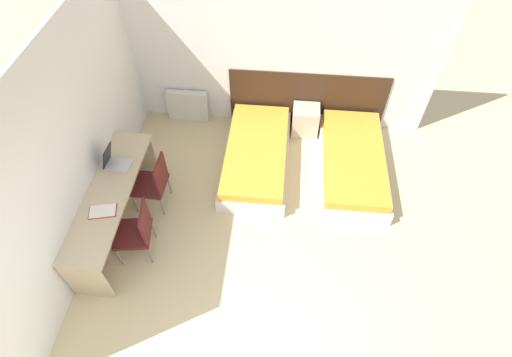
{
  "coord_description": "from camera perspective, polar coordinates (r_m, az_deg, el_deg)",
  "views": [
    {
      "loc": [
        0.34,
        -1.26,
        4.8
      ],
      "look_at": [
        0.0,
        2.25,
        0.55
      ],
      "focal_mm": 28.0,
      "sensor_mm": 36.0,
      "label": 1
    }
  ],
  "objects": [
    {
      "name": "headboard_panel",
      "position": [
        6.86,
        7.31,
        11.13
      ],
      "size": [
        2.6,
        0.03,
        1.02
      ],
      "color": "#382316",
      "rests_on": "ground_plane"
    },
    {
      "name": "wall_back",
      "position": [
        6.4,
        1.67,
        17.64
      ],
      "size": [
        5.3,
        0.05,
        2.7
      ],
      "color": "white",
      "rests_on": "ground_plane"
    },
    {
      "name": "desk",
      "position": [
        5.61,
        -19.95,
        -2.72
      ],
      "size": [
        0.57,
        2.2,
        0.73
      ],
      "color": "#C6B28E",
      "rests_on": "ground_plane"
    },
    {
      "name": "open_notebook",
      "position": [
        5.31,
        -21.06,
        -4.37
      ],
      "size": [
        0.37,
        0.28,
        0.02
      ],
      "rotation": [
        0.0,
        0.0,
        0.23
      ],
      "color": "#B21E1E",
      "rests_on": "desk"
    },
    {
      "name": "chair_near_laptop",
      "position": [
        5.74,
        -14.44,
        -0.45
      ],
      "size": [
        0.47,
        0.47,
        0.92
      ],
      "rotation": [
        0.0,
        0.0,
        -0.03
      ],
      "color": "#511919",
      "rests_on": "ground_plane"
    },
    {
      "name": "chair_near_notebook",
      "position": [
        5.31,
        -16.63,
        -7.11
      ],
      "size": [
        0.52,
        0.52,
        0.92
      ],
      "rotation": [
        0.0,
        0.0,
        0.15
      ],
      "color": "#511919",
      "rests_on": "ground_plane"
    },
    {
      "name": "laptop",
      "position": [
        5.72,
        -19.56,
        2.3
      ],
      "size": [
        0.35,
        0.26,
        0.33
      ],
      "rotation": [
        0.0,
        0.0,
        -0.08
      ],
      "color": "silver",
      "rests_on": "desk"
    },
    {
      "name": "bed_near_window",
      "position": [
        6.31,
        0.07,
        3.31
      ],
      "size": [
        0.99,
        2.04,
        0.38
      ],
      "color": "silver",
      "rests_on": "ground_plane"
    },
    {
      "name": "bed_near_door",
      "position": [
        6.39,
        13.61,
        2.28
      ],
      "size": [
        0.99,
        2.04,
        0.38
      ],
      "color": "silver",
      "rests_on": "ground_plane"
    },
    {
      "name": "nightstand",
      "position": [
        6.85,
        7.07,
        8.27
      ],
      "size": [
        0.44,
        0.38,
        0.5
      ],
      "color": "beige",
      "rests_on": "ground_plane"
    },
    {
      "name": "radiator",
      "position": [
        7.13,
        -9.71,
        10.23
      ],
      "size": [
        0.71,
        0.12,
        0.57
      ],
      "color": "silver",
      "rests_on": "ground_plane"
    },
    {
      "name": "wall_left",
      "position": [
        5.4,
        -23.97,
        5.46
      ],
      "size": [
        0.05,
        5.08,
        2.7
      ],
      "color": "white",
      "rests_on": "ground_plane"
    }
  ]
}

